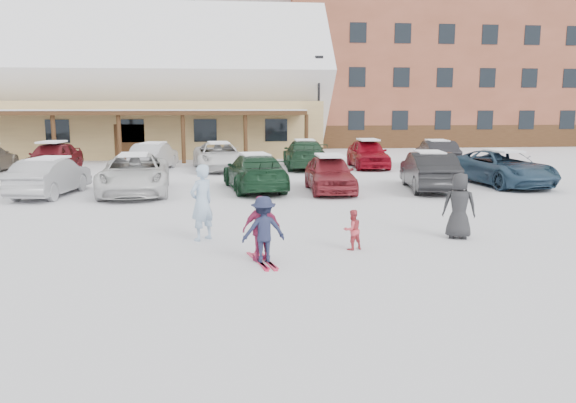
{
  "coord_description": "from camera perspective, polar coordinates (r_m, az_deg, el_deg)",
  "views": [
    {
      "loc": [
        -1.18,
        -12.25,
        3.26
      ],
      "look_at": [
        0.3,
        1.0,
        1.0
      ],
      "focal_mm": 35.0,
      "sensor_mm": 36.0,
      "label": 1
    }
  ],
  "objects": [
    {
      "name": "parked_car_9",
      "position": [
        29.89,
        -13.46,
        4.46
      ],
      "size": [
        2.19,
        4.49,
        1.42
      ],
      "primitive_type": "imported",
      "rotation": [
        0.0,
        0.0,
        2.97
      ],
      "color": "#AAABAF",
      "rests_on": "ground"
    },
    {
      "name": "parked_car_12",
      "position": [
        30.54,
        8.11,
        4.83
      ],
      "size": [
        1.99,
        4.54,
        1.52
      ],
      "primitive_type": "imported",
      "rotation": [
        0.0,
        0.0,
        -0.04
      ],
      "color": "maroon",
      "rests_on": "ground"
    },
    {
      "name": "adult_skier",
      "position": [
        13.89,
        -8.75,
        -0.11
      ],
      "size": [
        0.81,
        0.8,
        1.88
      ],
      "primitive_type": "imported",
      "rotation": [
        0.0,
        0.0,
        3.9
      ],
      "color": "#98B5D4",
      "rests_on": "ground"
    },
    {
      "name": "ground",
      "position": [
        12.74,
        -0.85,
        -5.22
      ],
      "size": [
        160.0,
        160.0,
        0.0
      ],
      "primitive_type": "plane",
      "color": "white",
      "rests_on": "ground"
    },
    {
      "name": "day_lodge",
      "position": [
        40.97,
        -17.64,
        10.14
      ],
      "size": [
        29.12,
        12.5,
        10.38
      ],
      "color": "tan",
      "rests_on": "ground"
    },
    {
      "name": "child_navy",
      "position": [
        11.8,
        -2.5,
        -2.88
      ],
      "size": [
        0.99,
        0.66,
        1.42
      ],
      "primitive_type": "imported",
      "rotation": [
        0.0,
        0.0,
        3.3
      ],
      "color": "#1B213D",
      "rests_on": "ground"
    },
    {
      "name": "parked_car_4",
      "position": [
        21.73,
        4.25,
        2.85
      ],
      "size": [
        1.8,
        4.21,
        1.42
      ],
      "primitive_type": "imported",
      "rotation": [
        0.0,
        0.0,
        -0.03
      ],
      "color": "maroon",
      "rests_on": "ground"
    },
    {
      "name": "parked_car_5",
      "position": [
        22.79,
        14.1,
        3.02
      ],
      "size": [
        2.29,
        4.77,
        1.51
      ],
      "primitive_type": "imported",
      "rotation": [
        0.0,
        0.0,
        2.99
      ],
      "color": "black",
      "rests_on": "ground"
    },
    {
      "name": "child_magenta",
      "position": [
        11.91,
        -2.71,
        -2.77
      ],
      "size": [
        0.89,
        0.54,
        1.41
      ],
      "primitive_type": "imported",
      "rotation": [
        0.0,
        0.0,
        3.4
      ],
      "color": "#AD2D5D",
      "rests_on": "ground"
    },
    {
      "name": "parked_car_8",
      "position": [
        30.03,
        -22.79,
        4.14
      ],
      "size": [
        2.2,
        4.71,
        1.56
      ],
      "primitive_type": "imported",
      "rotation": [
        0.0,
        0.0,
        -0.08
      ],
      "color": "maroon",
      "rests_on": "ground"
    },
    {
      "name": "parked_car_13",
      "position": [
        31.46,
        14.87,
        4.7
      ],
      "size": [
        2.14,
        4.62,
        1.47
      ],
      "primitive_type": "imported",
      "rotation": [
        0.0,
        0.0,
        3.01
      ],
      "color": "black",
      "rests_on": "ground"
    },
    {
      "name": "parked_car_10",
      "position": [
        29.35,
        -7.04,
        4.58
      ],
      "size": [
        2.96,
        5.41,
        1.44
      ],
      "primitive_type": "imported",
      "rotation": [
        0.0,
        0.0,
        0.12
      ],
      "color": "white",
      "rests_on": "ground"
    },
    {
      "name": "lamp_post",
      "position": [
        36.77,
        3.14,
        10.19
      ],
      "size": [
        0.5,
        0.25,
        6.45
      ],
      "color": "black",
      "rests_on": "ground"
    },
    {
      "name": "parked_car_3",
      "position": [
        22.07,
        -3.4,
        2.98
      ],
      "size": [
        2.64,
        5.16,
        1.43
      ],
      "primitive_type": "imported",
      "rotation": [
        0.0,
        0.0,
        3.27
      ],
      "color": "#13331E",
      "rests_on": "ground"
    },
    {
      "name": "bystander_dark",
      "position": [
        14.57,
        17.0,
        -0.42
      ],
      "size": [
        0.94,
        0.78,
        1.65
      ],
      "primitive_type": "imported",
      "rotation": [
        0.0,
        0.0,
        2.77
      ],
      "color": "#252527",
      "rests_on": "ground"
    },
    {
      "name": "parked_car_1",
      "position": [
        22.46,
        -23.01,
        2.31
      ],
      "size": [
        2.07,
        4.41,
        1.4
      ],
      "primitive_type": "imported",
      "rotation": [
        0.0,
        0.0,
        3.0
      ],
      "color": "#9C9DA1",
      "rests_on": "ground"
    },
    {
      "name": "parked_car_2",
      "position": [
        21.98,
        -15.32,
        2.72
      ],
      "size": [
        2.93,
        5.58,
        1.5
      ],
      "primitive_type": "imported",
      "rotation": [
        0.0,
        0.0,
        0.08
      ],
      "color": "silver",
      "rests_on": "ground"
    },
    {
      "name": "parked_car_6",
      "position": [
        25.19,
        20.99,
        3.21
      ],
      "size": [
        3.0,
        5.47,
        1.45
      ],
      "primitive_type": "imported",
      "rotation": [
        0.0,
        0.0,
        0.12
      ],
      "color": "navy",
      "rests_on": "ground"
    },
    {
      "name": "skis_child_magenta",
      "position": [
        12.07,
        -2.68,
        -5.98
      ],
      "size": [
        0.55,
        1.41,
        0.03
      ],
      "primitive_type": "cube",
      "rotation": [
        0.0,
        0.0,
        3.4
      ],
      "color": "#C11B3F",
      "rests_on": "ground"
    },
    {
      "name": "toddler_red",
      "position": [
        12.98,
        6.55,
        -2.87
      ],
      "size": [
        0.55,
        0.49,
        0.94
      ],
      "primitive_type": "imported",
      "rotation": [
        0.0,
        0.0,
        3.51
      ],
      "color": "#C13C46",
      "rests_on": "ground"
    },
    {
      "name": "conifer_3",
      "position": [
        56.74,
        0.94,
        11.5
      ],
      "size": [
        3.96,
        3.96,
        9.18
      ],
      "color": "black",
      "rests_on": "ground"
    },
    {
      "name": "conifer_4",
      "position": [
        68.13,
        25.28,
        11.49
      ],
      "size": [
        5.06,
        5.06,
        11.73
      ],
      "color": "black",
      "rests_on": "ground"
    },
    {
      "name": "parked_car_11",
      "position": [
        29.92,
        1.7,
        4.82
      ],
      "size": [
        2.39,
        5.32,
        1.51
      ],
      "primitive_type": "imported",
      "rotation": [
        0.0,
        0.0,
        3.09
      ],
      "color": "#1E3F29",
      "rests_on": "ground"
    },
    {
      "name": "alpine_hotel",
      "position": [
        52.84,
        11.08,
        15.28
      ],
      "size": [
        31.48,
        14.01,
        21.48
      ],
      "color": "brown",
      "rests_on": "ground"
    },
    {
      "name": "skis_child_navy",
      "position": [
        11.97,
        -2.47,
        -6.13
      ],
      "size": [
        0.42,
        1.41,
        0.03
      ],
      "primitive_type": "cube",
      "rotation": [
        0.0,
        0.0,
        3.3
      ],
      "color": "#C11B3F",
      "rests_on": "ground"
    },
    {
      "name": "forested_hillside",
      "position": [
        98.53,
        -5.9,
        18.77
      ],
      "size": [
        300.0,
        70.0,
        38.0
      ],
      "primitive_type": "cube",
      "color": "black",
      "rests_on": "ground"
    }
  ]
}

